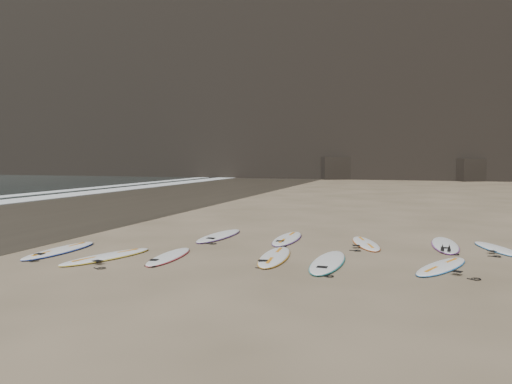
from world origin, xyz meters
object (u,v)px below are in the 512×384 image
at_px(surfboard_11, 60,250).
at_px(surfboard_0, 107,256).
at_px(surfboard_2, 275,256).
at_px(surfboard_9, 498,249).
at_px(surfboard_5, 219,235).
at_px(surfboard_4, 442,266).
at_px(surfboard_7, 366,243).
at_px(surfboard_6, 287,238).
at_px(surfboard_3, 328,262).
at_px(surfboard_1, 169,256).
at_px(surfboard_8, 445,245).

bearing_deg(surfboard_11, surfboard_0, -10.99).
relative_size(surfboard_2, surfboard_9, 1.16).
bearing_deg(surfboard_5, surfboard_4, -18.23).
bearing_deg(surfboard_7, surfboard_11, -172.28).
xyz_separation_m(surfboard_2, surfboard_6, (-0.37, 2.74, 0.00)).
bearing_deg(surfboard_3, surfboard_1, -172.35).
bearing_deg(surfboard_5, surfboard_11, -127.70).
bearing_deg(surfboard_3, surfboard_4, 7.68).
xyz_separation_m(surfboard_1, surfboard_9, (7.87, 3.57, -0.00)).
relative_size(surfboard_1, surfboard_8, 0.86).
relative_size(surfboard_2, surfboard_11, 0.98).
xyz_separation_m(surfboard_6, surfboard_9, (5.75, 0.09, -0.01)).
relative_size(surfboard_3, surfboard_8, 1.02).
xyz_separation_m(surfboard_0, surfboard_5, (1.42, 3.85, 0.00)).
relative_size(surfboard_3, surfboard_11, 1.04).
height_order(surfboard_1, surfboard_2, surfboard_2).
height_order(surfboard_0, surfboard_1, surfboard_0).
xyz_separation_m(surfboard_3, surfboard_4, (2.50, 0.33, -0.01)).
relative_size(surfboard_0, surfboard_1, 1.12).
xyz_separation_m(surfboard_3, surfboard_8, (2.72, 3.26, -0.00)).
xyz_separation_m(surfboard_7, surfboard_8, (2.12, 0.41, 0.01)).
relative_size(surfboard_2, surfboard_7, 1.11).
bearing_deg(surfboard_9, surfboard_5, 161.32).
bearing_deg(surfboard_6, surfboard_8, 2.03).
height_order(surfboard_4, surfboard_6, surfboard_6).
distance_m(surfboard_0, surfboard_8, 9.07).
distance_m(surfboard_0, surfboard_9, 10.16).
bearing_deg(surfboard_3, surfboard_5, 143.78).
distance_m(surfboard_1, surfboard_5, 3.35).
xyz_separation_m(surfboard_2, surfboard_5, (-2.51, 2.61, 0.00)).
relative_size(surfboard_3, surfboard_5, 1.00).
xyz_separation_m(surfboard_0, surfboard_7, (5.88, 3.85, -0.00)).
distance_m(surfboard_4, surfboard_5, 6.84).
bearing_deg(surfboard_3, surfboard_2, 170.24).
bearing_deg(surfboard_0, surfboard_11, -173.34).
relative_size(surfboard_5, surfboard_7, 1.17).
xyz_separation_m(surfboard_6, surfboard_7, (2.32, -0.13, -0.01)).
bearing_deg(surfboard_0, surfboard_7, 50.98).
bearing_deg(surfboard_4, surfboard_6, 171.08).
xyz_separation_m(surfboard_2, surfboard_3, (1.35, -0.24, 0.00)).
relative_size(surfboard_7, surfboard_9, 1.05).
distance_m(surfboard_0, surfboard_5, 4.10).
bearing_deg(surfboard_11, surfboard_2, 9.44).
height_order(surfboard_0, surfboard_2, same).
distance_m(surfboard_0, surfboard_2, 4.12).
distance_m(surfboard_5, surfboard_8, 6.60).
relative_size(surfboard_2, surfboard_5, 0.95).
relative_size(surfboard_0, surfboard_3, 0.95).
distance_m(surfboard_3, surfboard_7, 2.91).
bearing_deg(surfboard_2, surfboard_5, 128.30).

